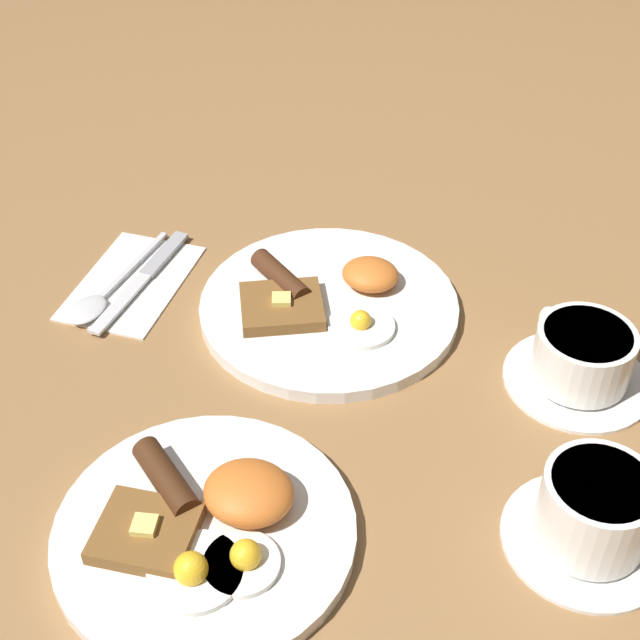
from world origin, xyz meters
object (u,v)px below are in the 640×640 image
at_px(knife, 146,275).
at_px(spoon, 97,300).
at_px(breakfast_plate_far, 207,527).
at_px(teacup_near, 581,360).
at_px(breakfast_plate_near, 328,304).
at_px(teacup_far, 594,514).

relative_size(knife, spoon, 1.05).
distance_m(breakfast_plate_far, knife, 0.37).
xyz_separation_m(knife, spoon, (0.03, 0.06, 0.00)).
distance_m(teacup_near, knife, 0.49).
relative_size(breakfast_plate_far, spoon, 1.36).
bearing_deg(spoon, breakfast_plate_near, 111.62).
bearing_deg(breakfast_plate_far, teacup_far, -163.99).
xyz_separation_m(teacup_far, knife, (0.51, -0.22, -0.03)).
xyz_separation_m(breakfast_plate_far, teacup_far, (-0.31, -0.09, 0.02)).
xyz_separation_m(teacup_near, knife, (0.49, -0.03, -0.02)).
relative_size(breakfast_plate_near, teacup_far, 1.99).
relative_size(breakfast_plate_near, breakfast_plate_far, 1.11).
xyz_separation_m(breakfast_plate_near, breakfast_plate_far, (0.01, 0.32, 0.00)).
bearing_deg(breakfast_plate_far, spoon, -47.00).
relative_size(teacup_near, spoon, 0.78).
height_order(knife, spoon, spoon).
height_order(breakfast_plate_near, teacup_far, teacup_far).
bearing_deg(teacup_near, teacup_far, 96.78).
xyz_separation_m(teacup_near, teacup_far, (-0.02, 0.19, 0.01)).
bearing_deg(breakfast_plate_near, teacup_far, 142.25).
relative_size(teacup_far, knife, 0.72).
bearing_deg(teacup_near, spoon, 3.43).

